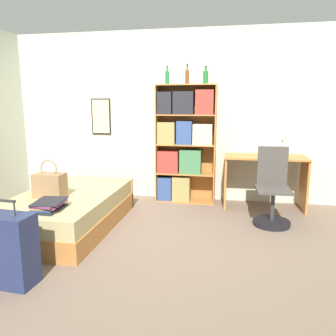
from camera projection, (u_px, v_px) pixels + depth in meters
ground_plane at (127, 231)px, 3.90m from camera, size 14.00×14.00×0.00m
wall_back at (155, 116)px, 5.18m from camera, size 10.00×0.09×2.60m
bed at (68, 210)px, 4.01m from camera, size 1.12×1.84×0.42m
handbag at (50, 185)px, 3.79m from camera, size 0.34×0.21×0.44m
book_stack_on_bed at (48, 205)px, 3.35m from camera, size 0.32×0.39×0.09m
suitcase at (3, 249)px, 2.71m from camera, size 0.55×0.27×0.74m
bookcase at (183, 143)px, 4.96m from camera, size 0.90×0.31×1.78m
bottle_green at (167, 77)px, 4.82m from camera, size 0.06×0.06×0.27m
bottle_brown at (187, 77)px, 4.81m from camera, size 0.06×0.06×0.29m
bottle_clear at (206, 77)px, 4.71m from camera, size 0.08×0.08×0.26m
desk at (265, 172)px, 4.71m from camera, size 1.14×0.54×0.76m
desk_lamp at (284, 141)px, 4.57m from camera, size 0.16×0.11×0.35m
desk_chair at (272, 199)px, 4.09m from camera, size 0.45×0.45×0.97m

